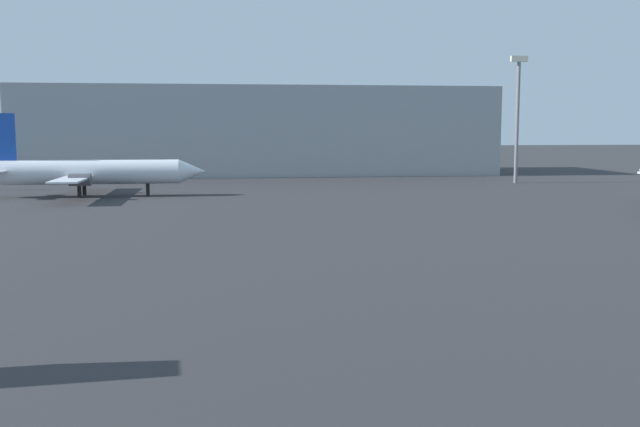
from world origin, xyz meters
The scene contains 3 objects.
airplane_distant centered at (-14.19, 76.37, 2.79)m, with size 25.95×21.74×9.41m.
light_mast_right centered at (42.01, 89.67, 10.09)m, with size 2.40×0.50×17.70m.
terminal_building centered at (7.01, 116.75, 7.21)m, with size 77.12×23.86×14.41m, color #999EA3.
Camera 1 is at (1.52, -8.92, 7.86)m, focal length 40.89 mm.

